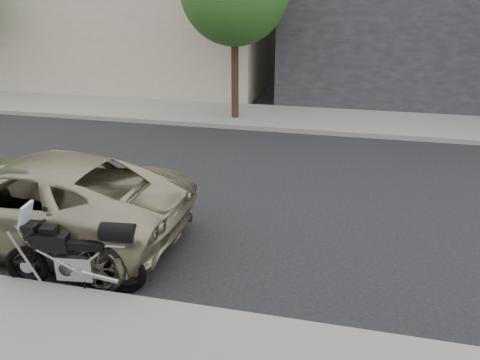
# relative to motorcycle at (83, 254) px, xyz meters

# --- Properties ---
(ground) EXTENTS (120.00, 120.00, 0.00)m
(ground) POSITION_rel_motorcycle_xyz_m (-1.86, -3.82, -0.59)
(ground) COLOR black
(ground) RESTS_ON ground
(far_sidewalk) EXTENTS (44.00, 3.00, 0.15)m
(far_sidewalk) POSITION_rel_motorcycle_xyz_m (-1.86, -10.32, -0.51)
(far_sidewalk) COLOR gray
(far_sidewalk) RESTS_ON ground
(motorcycle) EXTENTS (2.16, 0.84, 1.37)m
(motorcycle) POSITION_rel_motorcycle_xyz_m (0.00, 0.00, 0.00)
(motorcycle) COLOR black
(motorcycle) RESTS_ON ground
(minivan) EXTENTS (5.50, 2.63, 1.51)m
(minivan) POSITION_rel_motorcycle_xyz_m (1.64, -1.22, 0.17)
(minivan) COLOR tan
(minivan) RESTS_ON ground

